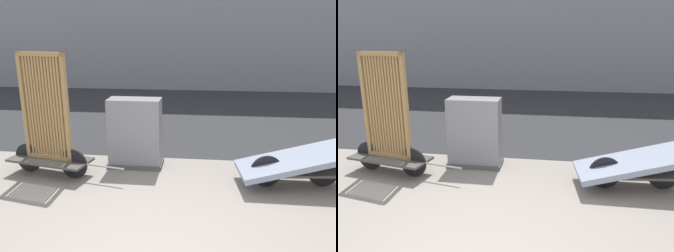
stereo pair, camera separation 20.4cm
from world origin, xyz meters
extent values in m
cube|color=#2D2D30|center=(0.00, 7.37, 0.00)|extent=(56.00, 8.26, 0.01)
cube|color=#4C4742|center=(-2.08, 2.22, 0.28)|extent=(1.53, 0.84, 0.04)
cylinder|color=black|center=(-1.63, 2.12, 0.26)|extent=(0.52, 0.14, 0.53)
cylinder|color=black|center=(-2.54, 2.31, 0.26)|extent=(0.52, 0.14, 0.53)
cylinder|color=gray|center=(-1.03, 2.01, 0.28)|extent=(0.69, 0.17, 0.03)
cube|color=#A87F4C|center=(-2.08, 2.22, 0.34)|extent=(0.90, 0.25, 0.07)
cube|color=#A87F4C|center=(-2.08, 2.22, 2.10)|extent=(0.90, 0.25, 0.07)
cube|color=#A87F4C|center=(-2.50, 2.30, 1.22)|extent=(0.08, 0.08, 1.83)
cube|color=#A87F4C|center=(-1.67, 2.13, 1.22)|extent=(0.08, 0.08, 1.83)
cube|color=#A87F4C|center=(-2.40, 2.28, 1.22)|extent=(0.04, 0.06, 1.76)
cube|color=#A87F4C|center=(-2.35, 2.27, 1.22)|extent=(0.04, 0.06, 1.76)
cube|color=#A87F4C|center=(-2.29, 2.26, 1.22)|extent=(0.04, 0.06, 1.76)
cube|color=#A87F4C|center=(-2.23, 2.25, 1.22)|extent=(0.04, 0.06, 1.76)
cube|color=#A87F4C|center=(-2.17, 2.23, 1.22)|extent=(0.04, 0.06, 1.76)
cube|color=#A87F4C|center=(-2.11, 2.22, 1.22)|extent=(0.04, 0.06, 1.76)
cube|color=#A87F4C|center=(-2.06, 2.21, 1.22)|extent=(0.04, 0.06, 1.76)
cube|color=#A87F4C|center=(-2.00, 2.20, 1.22)|extent=(0.04, 0.06, 1.76)
cube|color=#A87F4C|center=(-1.94, 2.19, 1.22)|extent=(0.04, 0.06, 1.76)
cube|color=#A87F4C|center=(-1.88, 2.18, 1.22)|extent=(0.04, 0.06, 1.76)
cube|color=#A87F4C|center=(-1.82, 2.16, 1.22)|extent=(0.04, 0.06, 1.76)
cube|color=#A87F4C|center=(-1.77, 2.15, 1.22)|extent=(0.04, 0.06, 1.76)
cube|color=#4C4742|center=(2.08, 2.22, 0.28)|extent=(1.50, 0.72, 0.04)
cylinder|color=black|center=(2.55, 2.27, 0.26)|extent=(0.53, 0.09, 0.53)
cylinder|color=black|center=(1.62, 2.17, 0.26)|extent=(0.53, 0.09, 0.53)
cube|color=#8C93A8|center=(2.08, 2.22, 0.46)|extent=(1.92, 1.03, 0.52)
cube|color=#4C4C4C|center=(-0.68, 2.79, 0.04)|extent=(1.01, 0.50, 0.08)
cube|color=gray|center=(-0.68, 2.79, 0.64)|extent=(0.95, 0.44, 1.29)
camera|label=1|loc=(0.57, -2.90, 2.41)|focal=35.00mm
camera|label=2|loc=(0.77, -2.87, 2.41)|focal=35.00mm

